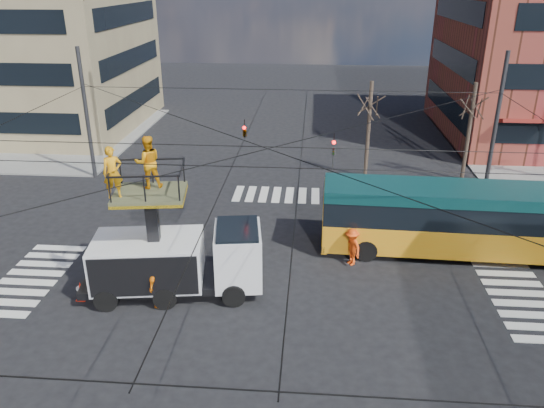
{
  "coord_description": "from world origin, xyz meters",
  "views": [
    {
      "loc": [
        1.61,
        -18.41,
        11.65
      ],
      "look_at": [
        -0.04,
        2.39,
        2.69
      ],
      "focal_mm": 35.0,
      "sensor_mm": 36.0,
      "label": 1
    }
  ],
  "objects_px": {
    "utility_truck": "(175,245)",
    "city_bus": "(470,219)",
    "flagger": "(352,247)",
    "traffic_cone": "(81,291)",
    "worker_ground": "(156,283)"
  },
  "relations": [
    {
      "from": "traffic_cone",
      "to": "flagger",
      "type": "bearing_deg",
      "value": 18.74
    },
    {
      "from": "utility_truck",
      "to": "traffic_cone",
      "type": "height_order",
      "value": "utility_truck"
    },
    {
      "from": "city_bus",
      "to": "worker_ground",
      "type": "xyz_separation_m",
      "value": [
        -12.81,
        -5.24,
        -0.72
      ]
    },
    {
      "from": "utility_truck",
      "to": "flagger",
      "type": "bearing_deg",
      "value": 13.19
    },
    {
      "from": "city_bus",
      "to": "flagger",
      "type": "relative_size",
      "value": 7.72
    },
    {
      "from": "city_bus",
      "to": "flagger",
      "type": "distance_m",
      "value": 5.49
    },
    {
      "from": "traffic_cone",
      "to": "utility_truck",
      "type": "bearing_deg",
      "value": 13.58
    },
    {
      "from": "city_bus",
      "to": "worker_ground",
      "type": "height_order",
      "value": "city_bus"
    },
    {
      "from": "traffic_cone",
      "to": "worker_ground",
      "type": "height_order",
      "value": "worker_ground"
    },
    {
      "from": "traffic_cone",
      "to": "worker_ground",
      "type": "distance_m",
      "value": 3.18
    },
    {
      "from": "worker_ground",
      "to": "flagger",
      "type": "xyz_separation_m",
      "value": [
        7.57,
        3.85,
        -0.15
      ]
    },
    {
      "from": "city_bus",
      "to": "traffic_cone",
      "type": "relative_size",
      "value": 16.96
    },
    {
      "from": "utility_truck",
      "to": "city_bus",
      "type": "xyz_separation_m",
      "value": [
        12.27,
        4.14,
        -0.34
      ]
    },
    {
      "from": "city_bus",
      "to": "traffic_cone",
      "type": "bearing_deg",
      "value": -160.47
    },
    {
      "from": "worker_ground",
      "to": "traffic_cone",
      "type": "bearing_deg",
      "value": 88.4
    }
  ]
}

